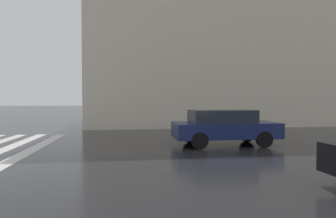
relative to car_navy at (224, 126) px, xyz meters
name	(u,v)px	position (x,y,z in m)	size (l,w,h in m)	color
haussmann_block_corner	(239,22)	(16.41, -7.13, 8.68)	(18.83, 27.19, 19.27)	beige
car_navy	(224,126)	(0.00, 0.00, 0.00)	(1.85, 4.10, 1.41)	navy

